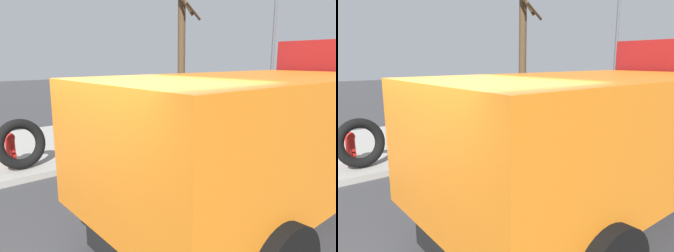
# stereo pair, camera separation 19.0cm
# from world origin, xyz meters

# --- Properties ---
(fire_hydrant) EXTENTS (0.25, 0.56, 0.78)m
(fire_hydrant) POSITION_xyz_m (0.08, 5.02, 0.57)
(fire_hydrant) COLOR red
(fire_hydrant) RESTS_ON sidewalk_curb
(loose_tire) EXTENTS (1.18, 0.51, 1.17)m
(loose_tire) POSITION_xyz_m (0.19, 4.59, 0.73)
(loose_tire) COLOR black
(loose_tire) RESTS_ON sidewalk_curb
(dump_truck_orange) EXTENTS (7.00, 2.81, 3.00)m
(dump_truck_orange) POSITION_xyz_m (3.34, -0.30, 1.61)
(dump_truck_orange) COLOR orange
(dump_truck_orange) RESTS_ON ground
(bare_tree) EXTENTS (1.18, 1.02, 5.90)m
(bare_tree) POSITION_xyz_m (5.82, 5.34, 3.20)
(bare_tree) COLOR #4C3823
(bare_tree) RESTS_ON sidewalk_curb
(street_light_pole) EXTENTS (0.12, 0.12, 5.35)m
(street_light_pole) POSITION_xyz_m (10.10, 4.50, 2.82)
(street_light_pole) COLOR #595B5E
(street_light_pole) RESTS_ON sidewalk_curb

